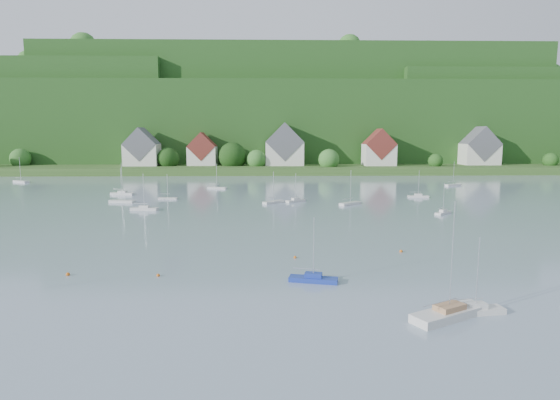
% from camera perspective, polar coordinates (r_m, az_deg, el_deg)
% --- Properties ---
extents(far_shore_strip, '(600.00, 60.00, 3.00)m').
position_cam_1_polar(far_shore_strip, '(211.11, -0.93, 4.09)').
color(far_shore_strip, '#31541F').
rests_on(far_shore_strip, ground).
extents(forested_ridge, '(620.00, 181.22, 69.89)m').
position_cam_1_polar(forested_ridge, '(279.25, -0.98, 9.45)').
color(forested_ridge, '#183A12').
rests_on(forested_ridge, ground).
extents(village_building_0, '(14.00, 10.40, 16.00)m').
position_cam_1_polar(village_building_0, '(204.74, -16.57, 5.88)').
color(village_building_0, silver).
rests_on(village_building_0, far_shore_strip).
extents(village_building_1, '(12.00, 9.36, 14.00)m').
position_cam_1_polar(village_building_1, '(201.71, -9.50, 5.86)').
color(village_building_1, silver).
rests_on(village_building_1, far_shore_strip).
extents(village_building_2, '(16.00, 11.44, 18.00)m').
position_cam_1_polar(village_building_2, '(198.80, 0.55, 6.38)').
color(village_building_2, silver).
rests_on(village_building_2, far_shore_strip).
extents(village_building_3, '(13.00, 10.40, 15.50)m').
position_cam_1_polar(village_building_3, '(202.19, 12.03, 5.99)').
color(village_building_3, silver).
rests_on(village_building_3, far_shore_strip).
extents(village_building_4, '(15.00, 10.40, 16.50)m').
position_cam_1_polar(village_building_4, '(220.69, 23.29, 5.72)').
color(village_building_4, silver).
rests_on(village_building_4, far_shore_strip).
extents(near_sailboat_1, '(5.54, 2.70, 7.21)m').
position_cam_1_polar(near_sailboat_1, '(52.04, 4.11, -9.55)').
color(near_sailboat_1, '#1C329B').
rests_on(near_sailboat_1, ground).
extents(near_sailboat_2, '(7.84, 5.62, 10.47)m').
position_cam_1_polar(near_sailboat_2, '(44.86, 20.03, -12.83)').
color(near_sailboat_2, silver).
rests_on(near_sailboat_2, ground).
extents(near_sailboat_3, '(5.41, 2.16, 7.10)m').
position_cam_1_polar(near_sailboat_3, '(46.77, 22.84, -12.24)').
color(near_sailboat_3, silver).
rests_on(near_sailboat_3, ground).
extents(mooring_buoy_0, '(0.46, 0.46, 0.46)m').
position_cam_1_polar(mooring_buoy_0, '(59.55, -24.57, -8.41)').
color(mooring_buoy_0, orange).
rests_on(mooring_buoy_0, ground).
extents(mooring_buoy_2, '(0.44, 0.44, 0.44)m').
position_cam_1_polar(mooring_buoy_2, '(66.72, 14.61, -6.20)').
color(mooring_buoy_2, orange).
rests_on(mooring_buoy_2, ground).
extents(mooring_buoy_3, '(0.40, 0.40, 0.40)m').
position_cam_1_polar(mooring_buoy_3, '(61.54, 1.85, -7.14)').
color(mooring_buoy_3, orange).
rests_on(mooring_buoy_3, ground).
extents(mooring_buoy_5, '(0.40, 0.40, 0.40)m').
position_cam_1_polar(mooring_buoy_5, '(55.75, -14.71, -9.03)').
color(mooring_buoy_5, orange).
rests_on(mooring_buoy_5, ground).
extents(far_sailboat_cluster, '(203.29, 69.91, 8.71)m').
position_cam_1_polar(far_sailboat_cluster, '(126.17, -0.35, 0.89)').
color(far_sailboat_cluster, silver).
rests_on(far_sailboat_cluster, ground).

